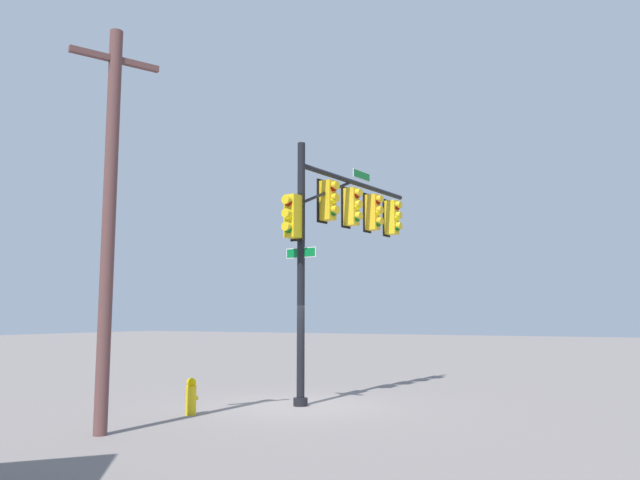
# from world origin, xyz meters

# --- Properties ---
(ground_plane) EXTENTS (120.00, 120.00, 0.00)m
(ground_plane) POSITION_xyz_m (0.00, 0.00, 0.00)
(ground_plane) COLOR slate
(signal_pole_assembly) EXTENTS (6.16, 1.46, 6.75)m
(signal_pole_assembly) POSITION_xyz_m (1.87, -0.28, 4.90)
(signal_pole_assembly) COLOR black
(signal_pole_assembly) RESTS_ON ground_plane
(utility_pole) EXTENTS (1.66, 0.92, 7.98)m
(utility_pole) POSITION_xyz_m (-5.14, 1.45, 4.15)
(utility_pole) COLOR brown
(utility_pole) RESTS_ON ground_plane
(fire_hydrant) EXTENTS (0.33, 0.24, 0.83)m
(fire_hydrant) POSITION_xyz_m (-2.40, 1.52, 0.41)
(fire_hydrant) COLOR gold
(fire_hydrant) RESTS_ON ground_plane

